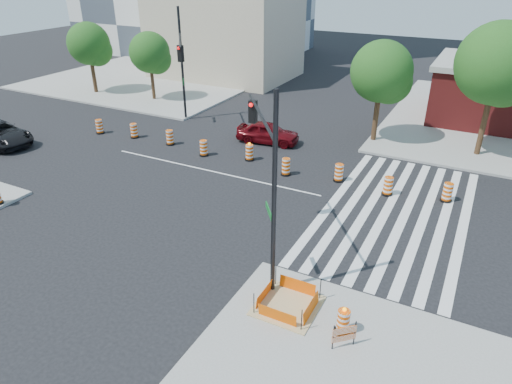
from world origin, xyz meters
TOP-DOWN VIEW (x-y plane):
  - ground at (0.00, 0.00)m, footprint 120.00×120.00m
  - sidewalk_nw at (-18.00, 18.00)m, footprint 22.00×22.00m
  - crosswalk_east at (10.95, 0.00)m, footprint 6.75×13.50m
  - lane_centerline at (0.00, 0.00)m, footprint 14.00×0.12m
  - excavation_pit at (9.00, -9.00)m, footprint 2.20×2.20m
  - beige_midrise at (-12.00, 22.00)m, footprint 14.00×10.00m
  - red_coupe at (0.93, 5.85)m, footprint 4.49×2.29m
  - signal_pole_se at (7.15, -7.10)m, footprint 3.54×4.78m
  - signal_pole_nw at (-6.13, 6.15)m, footprint 3.77×5.11m
  - pit_drum at (11.16, -9.32)m, footprint 0.53×0.53m
  - barricade at (11.38, -9.94)m, footprint 0.65×0.59m
  - tree_north_a at (-19.17, 10.11)m, footprint 3.83×3.79m
  - tree_north_b at (-12.79, 10.75)m, footprint 3.49×3.49m
  - tree_north_c at (7.39, 9.52)m, footprint 4.04×4.02m
  - tree_north_d at (14.02, 9.97)m, footprint 4.89×4.89m
  - median_drum_0 at (-10.78, 1.93)m, footprint 0.60×0.60m
  - median_drum_1 at (-7.94, 2.39)m, footprint 0.60×0.60m
  - median_drum_2 at (-4.84, 2.45)m, footprint 0.60×0.60m
  - median_drum_3 at (-1.71, 1.86)m, footprint 0.60×0.60m
  - median_drum_4 at (1.26, 2.55)m, footprint 0.60×0.60m
  - median_drum_5 at (4.20, 1.60)m, footprint 0.60×0.60m
  - median_drum_6 at (7.22, 2.22)m, footprint 0.60×0.60m
  - median_drum_7 at (10.10, 1.79)m, footprint 0.60×0.60m
  - median_drum_8 at (13.03, 2.47)m, footprint 0.60×0.60m

SIDE VIEW (x-z plane):
  - ground at x=0.00m, z-range 0.00..0.00m
  - lane_centerline at x=0.00m, z-range 0.00..0.01m
  - crosswalk_east at x=10.95m, z-range 0.00..0.01m
  - sidewalk_nw at x=-18.00m, z-range 0.00..0.15m
  - excavation_pit at x=9.00m, z-range -0.23..0.67m
  - median_drum_0 at x=-10.78m, z-range -0.03..0.99m
  - median_drum_1 at x=-7.94m, z-range -0.03..0.99m
  - median_drum_2 at x=-4.84m, z-range -0.03..0.99m
  - median_drum_3 at x=-1.71m, z-range -0.03..0.99m
  - median_drum_5 at x=4.20m, z-range -0.03..0.99m
  - median_drum_6 at x=7.22m, z-range -0.03..0.99m
  - median_drum_7 at x=10.10m, z-range -0.03..0.99m
  - median_drum_8 at x=13.03m, z-range -0.03..0.99m
  - median_drum_4 at x=1.26m, z-range -0.10..1.08m
  - pit_drum at x=11.16m, z-range 0.06..1.11m
  - barricade at x=11.38m, z-range 0.20..1.18m
  - red_coupe at x=0.93m, z-range 0.00..1.46m
  - tree_north_b at x=-12.79m, z-range 1.02..6.95m
  - tree_north_a at x=-19.17m, z-range 1.10..7.54m
  - tree_north_c at x=7.39m, z-range 1.17..8.01m
  - signal_pole_se at x=7.15m, z-range 0.88..8.57m
  - beige_midrise at x=-12.00m, z-range 0.00..10.00m
  - signal_pole_nw at x=-6.13m, z-range 0.93..9.15m
  - tree_north_d at x=14.02m, z-range 1.43..9.75m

